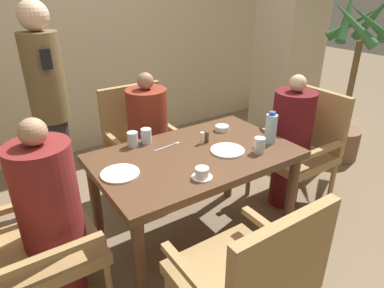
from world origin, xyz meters
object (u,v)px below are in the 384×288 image
object	(u,v)px
diner_in_right_chair	(290,142)
potted_palm	(349,98)
diner_in_far_chair	(149,139)
standing_host	(50,106)
chair_left_side	(25,242)
plate_main_left	(227,150)
teacup_with_saucer	(202,173)
glass_tall_far	(146,136)
chair_right_side	(301,144)
water_bottle	(271,128)
chair_far_side	(141,139)
plate_main_right	(120,174)
glass_tall_mid	(259,145)
chair_near_corner	(250,277)
diner_in_left_chair	(52,219)
bowl_small	(222,128)
glass_tall_near	(133,139)

from	to	relation	value
diner_in_right_chair	potted_palm	distance (m)	1.18
diner_in_far_chair	standing_host	world-z (taller)	standing_host
chair_left_side	plate_main_left	distance (m)	1.29
teacup_with_saucer	glass_tall_far	xyz separation A→B (m)	(-0.05, 0.59, 0.02)
chair_right_side	water_bottle	distance (m)	0.65
chair_far_side	water_bottle	xyz separation A→B (m)	(0.52, -0.97, 0.32)
chair_right_side	plate_main_right	world-z (taller)	chair_right_side
chair_right_side	plate_main_left	world-z (taller)	chair_right_side
glass_tall_mid	glass_tall_far	world-z (taller)	same
chair_left_side	standing_host	bearing A→B (deg)	67.41
diner_in_far_chair	glass_tall_mid	xyz separation A→B (m)	(0.35, -0.90, 0.21)
standing_host	glass_tall_far	distance (m)	0.85
chair_near_corner	plate_main_left	world-z (taller)	chair_near_corner
chair_right_side	glass_tall_mid	bearing A→B (deg)	-163.03
chair_right_side	standing_host	xyz separation A→B (m)	(-1.71, 1.04, 0.36)
chair_left_side	plate_main_right	world-z (taller)	chair_left_side
diner_in_left_chair	teacup_with_saucer	xyz separation A→B (m)	(0.78, -0.27, 0.16)
diner_in_left_chair	glass_tall_mid	world-z (taller)	diner_in_left_chair
potted_palm	plate_main_left	world-z (taller)	potted_palm
chair_right_side	plate_main_left	distance (m)	0.91
standing_host	plate_main_left	size ratio (longest dim) A/B	7.30
plate_main_right	water_bottle	xyz separation A→B (m)	(1.04, -0.17, 0.10)
chair_right_side	plate_main_right	size ratio (longest dim) A/B	4.25
chair_near_corner	standing_host	bearing A→B (deg)	101.51
chair_far_side	plate_main_left	distance (m)	0.96
water_bottle	bowl_small	bearing A→B (deg)	113.14
plate_main_right	bowl_small	size ratio (longest dim) A/B	2.22
chair_far_side	glass_tall_mid	bearing A→B (deg)	-71.39
plate_main_left	bowl_small	size ratio (longest dim) A/B	2.22
bowl_small	diner_in_right_chair	bearing A→B (deg)	-19.76
plate_main_right	glass_tall_near	xyz separation A→B (m)	(0.22, 0.30, 0.05)
chair_left_side	chair_far_side	xyz separation A→B (m)	(1.07, 0.82, 0.00)
standing_host	water_bottle	distance (m)	1.66
diner_in_right_chair	plate_main_right	world-z (taller)	diner_in_right_chair
chair_left_side	chair_right_side	world-z (taller)	same
diner_in_right_chair	chair_right_side	bearing A→B (deg)	0.00
bowl_small	potted_palm	bearing A→B (deg)	1.98
diner_in_far_chair	potted_palm	world-z (taller)	potted_palm
chair_left_side	teacup_with_saucer	bearing A→B (deg)	-16.46
chair_left_side	diner_in_far_chair	xyz separation A→B (m)	(1.07, 0.68, 0.06)
glass_tall_mid	glass_tall_far	distance (m)	0.76
plate_main_right	chair_far_side	bearing A→B (deg)	57.45
teacup_with_saucer	chair_left_side	bearing A→B (deg)	163.54
potted_palm	plate_main_left	size ratio (longest dim) A/B	7.65
potted_palm	plate_main_right	world-z (taller)	potted_palm
chair_near_corner	water_bottle	bearing A→B (deg)	40.93
diner_in_far_chair	bowl_small	bearing A→B (deg)	-52.00
diner_in_right_chair	glass_tall_far	xyz separation A→B (m)	(-1.11, 0.32, 0.21)
potted_palm	bowl_small	bearing A→B (deg)	-178.02
potted_palm	glass_tall_far	size ratio (longest dim) A/B	16.70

